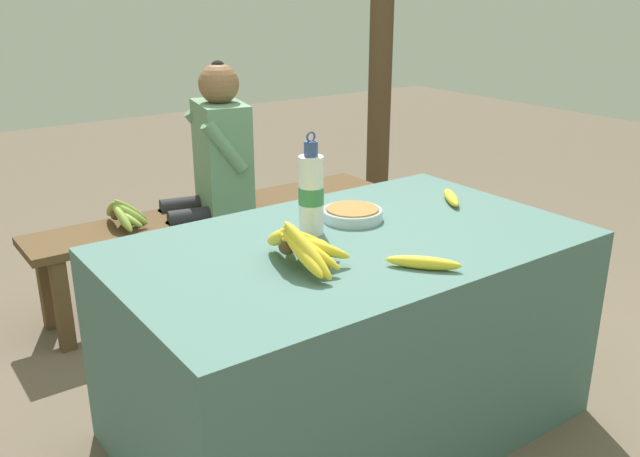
{
  "coord_description": "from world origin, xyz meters",
  "views": [
    {
      "loc": [
        -1.24,
        -1.57,
        1.45
      ],
      "look_at": [
        -0.08,
        0.05,
        0.73
      ],
      "focal_mm": 38.0,
      "sensor_mm": 36.0,
      "label": 1
    }
  ],
  "objects": [
    {
      "name": "seated_vendor",
      "position": [
        0.12,
        1.18,
        0.65
      ],
      "size": [
        0.45,
        0.42,
        1.13
      ],
      "rotation": [
        0.0,
        0.0,
        2.92
      ],
      "color": "#232328",
      "rests_on": "ground_plane"
    },
    {
      "name": "ground_plane",
      "position": [
        0.0,
        0.0,
        0.0
      ],
      "size": [
        12.0,
        12.0,
        0.0
      ],
      "primitive_type": "plane",
      "color": "brown"
    },
    {
      "name": "support_post_far",
      "position": [
        1.42,
        1.53,
        1.15
      ],
      "size": [
        0.14,
        0.14,
        2.3
      ],
      "color": "#4C3823",
      "rests_on": "ground_plane"
    },
    {
      "name": "wooden_bench",
      "position": [
        0.14,
        1.21,
        0.37
      ],
      "size": [
        1.77,
        0.32,
        0.44
      ],
      "color": "brown",
      "rests_on": "ground_plane"
    },
    {
      "name": "market_counter",
      "position": [
        0.0,
        0.0,
        0.34
      ],
      "size": [
        1.49,
        0.89,
        0.69
      ],
      "color": "#4C706B",
      "rests_on": "ground_plane"
    },
    {
      "name": "serving_bowl",
      "position": [
        0.13,
        0.15,
        0.71
      ],
      "size": [
        0.21,
        0.21,
        0.04
      ],
      "color": "silver",
      "rests_on": "market_counter"
    },
    {
      "name": "loose_banana_front",
      "position": [
        0.02,
        -0.3,
        0.7
      ],
      "size": [
        0.17,
        0.19,
        0.04
      ],
      "rotation": [
        0.0,
        0.0,
        -0.86
      ],
      "color": "yellow",
      "rests_on": "market_counter"
    },
    {
      "name": "water_bottle",
      "position": [
        -0.07,
        0.12,
        0.82
      ],
      "size": [
        0.08,
        0.08,
        0.33
      ],
      "color": "white",
      "rests_on": "market_counter"
    },
    {
      "name": "banana_bunch_green",
      "position": [
        -0.31,
        1.21,
        0.51
      ],
      "size": [
        0.17,
        0.31,
        0.14
      ],
      "color": "#4C381E",
      "rests_on": "wooden_bench"
    },
    {
      "name": "loose_banana_side",
      "position": [
        0.54,
        0.09,
        0.7
      ],
      "size": [
        0.14,
        0.18,
        0.04
      ],
      "rotation": [
        0.0,
        0.0,
        0.98
      ],
      "color": "yellow",
      "rests_on": "market_counter"
    },
    {
      "name": "banana_bunch_ripe",
      "position": [
        -0.25,
        -0.08,
        0.76
      ],
      "size": [
        0.2,
        0.35,
        0.16
      ],
      "color": "#4C381E",
      "rests_on": "market_counter"
    }
  ]
}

